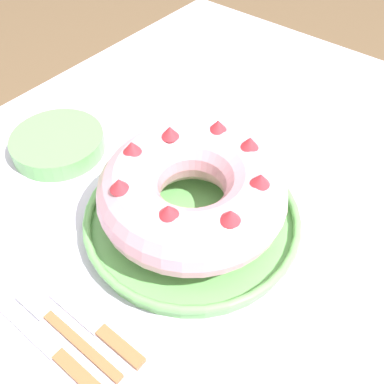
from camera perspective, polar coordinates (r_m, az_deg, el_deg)
The scene contains 7 objects.
dining_table at distance 0.75m, azimuth 2.53°, elevation -9.74°, with size 1.25×1.03×0.77m.
serving_dish at distance 0.67m, azimuth 0.00°, elevation -3.47°, with size 0.32×0.32×0.03m.
bundt_cake at distance 0.62m, azimuth 0.00°, elevation 0.05°, with size 0.27×0.27×0.10m.
fork at distance 0.61m, azimuth -16.34°, elevation -16.06°, with size 0.02×0.18×0.01m.
serving_knife at distance 0.59m, azimuth -16.47°, elevation -19.33°, with size 0.02×0.21×0.01m.
cake_knife at distance 0.59m, azimuth -11.37°, elevation -16.91°, with size 0.02×0.16×0.01m.
side_bowl at distance 0.82m, azimuth -16.65°, elevation 5.92°, with size 0.16×0.16×0.03m, color #6BB760.
Camera 1 is at (-0.34, -0.24, 1.30)m, focal length 42.00 mm.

